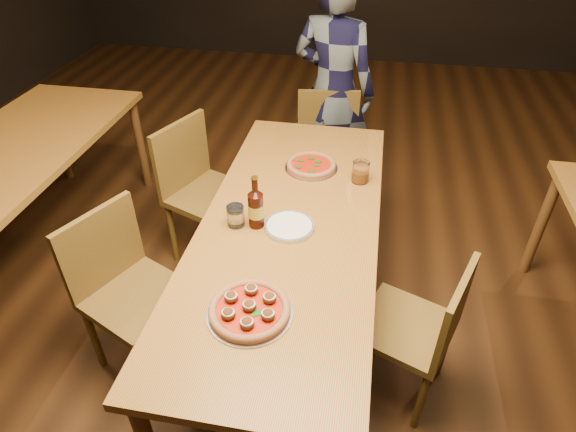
% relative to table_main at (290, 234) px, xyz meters
% --- Properties ---
extents(ground, '(9.00, 9.00, 0.00)m').
position_rel_table_main_xyz_m(ground, '(0.00, 0.00, -0.68)').
color(ground, black).
extents(table_main, '(0.80, 2.00, 0.75)m').
position_rel_table_main_xyz_m(table_main, '(0.00, 0.00, 0.00)').
color(table_main, brown).
rests_on(table_main, ground).
extents(table_left, '(0.80, 2.00, 0.75)m').
position_rel_table_main_xyz_m(table_left, '(-1.70, 0.30, 0.00)').
color(table_left, brown).
rests_on(table_left, ground).
extents(chair_main_nw, '(0.55, 0.55, 0.89)m').
position_rel_table_main_xyz_m(chair_main_nw, '(-0.67, -0.30, -0.24)').
color(chair_main_nw, '#553B16').
rests_on(chair_main_nw, ground).
extents(chair_main_sw, '(0.56, 0.56, 0.92)m').
position_rel_table_main_xyz_m(chair_main_sw, '(-0.58, 0.54, -0.22)').
color(chair_main_sw, '#553B16').
rests_on(chair_main_sw, ground).
extents(chair_main_e, '(0.50, 0.50, 0.83)m').
position_rel_table_main_xyz_m(chair_main_e, '(0.56, -0.22, -0.27)').
color(chair_main_e, '#553B16').
rests_on(chair_main_e, ground).
extents(chair_end, '(0.47, 0.47, 0.89)m').
position_rel_table_main_xyz_m(chair_end, '(0.05, 1.14, -0.24)').
color(chair_end, '#553B16').
rests_on(chair_end, ground).
extents(pizza_meatball, '(0.32, 0.32, 0.06)m').
position_rel_table_main_xyz_m(pizza_meatball, '(-0.05, -0.57, 0.09)').
color(pizza_meatball, '#B7B7BF').
rests_on(pizza_meatball, table_main).
extents(pizza_margherita, '(0.28, 0.28, 0.04)m').
position_rel_table_main_xyz_m(pizza_margherita, '(0.03, 0.49, 0.09)').
color(pizza_margherita, '#B7B7BF').
rests_on(pizza_margherita, table_main).
extents(plate_stack, '(0.22, 0.22, 0.02)m').
position_rel_table_main_xyz_m(plate_stack, '(0.01, -0.05, 0.08)').
color(plate_stack, white).
rests_on(plate_stack, table_main).
extents(beer_bottle, '(0.07, 0.07, 0.25)m').
position_rel_table_main_xyz_m(beer_bottle, '(-0.14, -0.05, 0.16)').
color(beer_bottle, black).
rests_on(beer_bottle, table_main).
extents(water_glass, '(0.08, 0.08, 0.10)m').
position_rel_table_main_xyz_m(water_glass, '(-0.24, -0.06, 0.12)').
color(water_glass, white).
rests_on(water_glass, table_main).
extents(amber_glass, '(0.09, 0.09, 0.11)m').
position_rel_table_main_xyz_m(amber_glass, '(0.29, 0.40, 0.13)').
color(amber_glass, '#934B10').
rests_on(amber_glass, table_main).
extents(diner, '(0.68, 0.55, 1.61)m').
position_rel_table_main_xyz_m(diner, '(0.04, 1.43, 0.13)').
color(diner, black).
rests_on(diner, ground).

